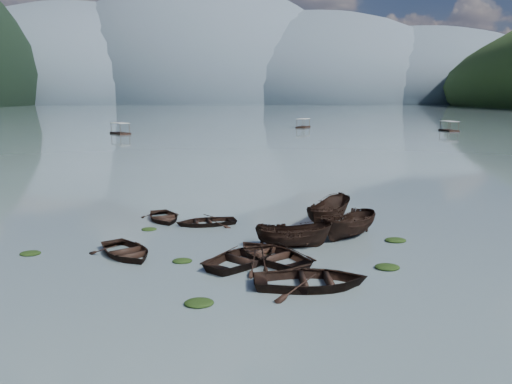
{
  "coord_description": "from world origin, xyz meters",
  "views": [
    {
      "loc": [
        -1.4,
        -20.0,
        8.01
      ],
      "look_at": [
        0.0,
        12.0,
        2.0
      ],
      "focal_mm": 35.0,
      "sensor_mm": 36.0,
      "label": 1
    }
  ],
  "objects_px": {
    "pontoon_left": "(120,134)",
    "pontoon_centre": "(303,128)",
    "rowboat_0": "(126,256)",
    "rowboat_3": "(271,260)"
  },
  "relations": [
    {
      "from": "rowboat_3",
      "to": "pontoon_centre",
      "type": "xyz_separation_m",
      "value": [
        17.55,
        116.03,
        0.0
      ]
    },
    {
      "from": "rowboat_3",
      "to": "pontoon_left",
      "type": "distance_m",
      "value": 96.24
    },
    {
      "from": "pontoon_left",
      "to": "pontoon_centre",
      "type": "distance_m",
      "value": 51.41
    },
    {
      "from": "pontoon_left",
      "to": "rowboat_0",
      "type": "bearing_deg",
      "value": -111.07
    },
    {
      "from": "rowboat_3",
      "to": "pontoon_left",
      "type": "relative_size",
      "value": 0.74
    },
    {
      "from": "pontoon_left",
      "to": "rowboat_3",
      "type": "bearing_deg",
      "value": -106.86
    },
    {
      "from": "rowboat_3",
      "to": "pontoon_centre",
      "type": "relative_size",
      "value": 0.76
    },
    {
      "from": "rowboat_0",
      "to": "rowboat_3",
      "type": "bearing_deg",
      "value": -41.68
    },
    {
      "from": "rowboat_3",
      "to": "pontoon_left",
      "type": "height_order",
      "value": "pontoon_left"
    },
    {
      "from": "rowboat_0",
      "to": "pontoon_centre",
      "type": "xyz_separation_m",
      "value": [
        25.02,
        115.04,
        0.0
      ]
    }
  ]
}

